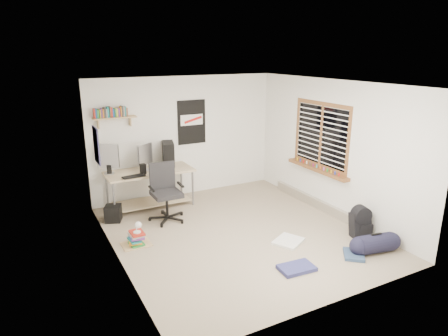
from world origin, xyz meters
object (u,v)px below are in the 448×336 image
duffel_bag (375,244)px  book_stack (136,236)px  backpack (360,225)px  desk (150,189)px  office_chair (167,195)px

duffel_bag → book_stack: 3.73m
backpack → book_stack: backpack is taller
duffel_bag → book_stack: bearing=159.2°
desk → book_stack: desk is taller
office_chair → backpack: office_chair is taller
duffel_bag → office_chair: bearing=143.0°
book_stack → desk: bearing=63.9°
desk → book_stack: (-0.72, -1.47, -0.21)m
office_chair → backpack: 3.38m
desk → duffel_bag: 4.22m
office_chair → duffel_bag: (2.39, -2.65, -0.35)m
office_chair → book_stack: 1.10m
backpack → duffel_bag: duffel_bag is taller
desk → backpack: desk is taller
office_chair → backpack: bearing=-36.3°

